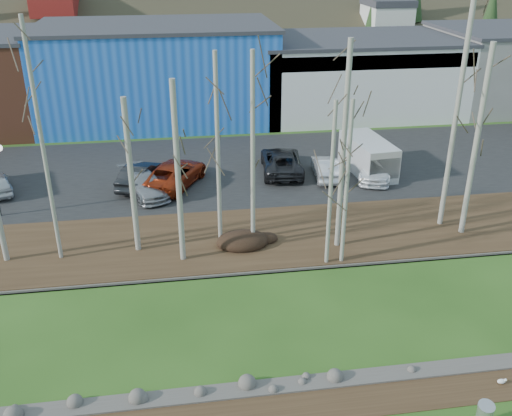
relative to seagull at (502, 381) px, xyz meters
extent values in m
cube|color=#382616|center=(-6.25, 0.08, -0.14)|extent=(80.00, 1.80, 0.03)
cube|color=#382616|center=(-6.25, 12.48, -0.08)|extent=(80.00, 7.00, 0.15)
cube|color=black|center=(-6.25, 22.98, -0.08)|extent=(80.00, 14.00, 0.14)
cube|color=blue|center=(-12.25, 36.98, 3.85)|extent=(20.00, 12.00, 8.00)
cube|color=#333338|center=(-12.25, 36.98, 8.00)|extent=(20.40, 12.24, 0.30)
cube|color=silver|center=(5.75, 36.98, 3.10)|extent=(18.00, 12.00, 6.50)
cube|color=#333338|center=(5.75, 36.98, 6.50)|extent=(18.36, 12.24, 0.30)
cube|color=navy|center=(5.75, 31.08, 5.45)|extent=(17.64, 0.20, 1.20)
cube|color=slate|center=(21.75, 36.98, 3.35)|extent=(14.00, 12.00, 7.00)
cylinder|color=gold|center=(-0.04, -0.02, -0.11)|extent=(0.01, 0.01, 0.09)
cylinder|color=gold|center=(-0.04, 0.03, -0.11)|extent=(0.01, 0.01, 0.09)
ellipsoid|color=white|center=(-0.01, 0.00, -0.01)|extent=(0.32, 0.18, 0.18)
cube|color=gray|center=(-0.01, 0.00, 0.03)|extent=(0.21, 0.14, 0.02)
sphere|color=white|center=(0.12, -0.03, 0.07)|extent=(0.10, 0.10, 0.10)
cone|color=gold|center=(0.18, -0.05, 0.07)|extent=(0.06, 0.04, 0.03)
ellipsoid|color=black|center=(-8.03, 11.63, 0.27)|extent=(2.75, 1.94, 0.54)
cylinder|color=#A3A194|center=(-17.30, 11.73, 5.88)|extent=(0.20, 0.20, 11.77)
cylinder|color=#A3A194|center=(-13.45, 12.00, 4.01)|extent=(0.28, 0.28, 8.03)
cylinder|color=#A3A194|center=(-9.15, 12.03, 5.01)|extent=(0.22, 0.22, 10.02)
cylinder|color=#A3A194|center=(-11.18, 10.66, 4.54)|extent=(0.27, 0.27, 9.08)
cylinder|color=#A3A194|center=(-7.45, 11.74, 5.03)|extent=(0.23, 0.23, 10.07)
cylinder|color=#A3A194|center=(-4.10, 9.28, 4.11)|extent=(0.20, 0.20, 8.23)
cylinder|color=#A3A194|center=(-3.10, 10.90, 5.30)|extent=(0.26, 0.26, 10.61)
cylinder|color=#A3A194|center=(4.10, 11.32, 5.10)|extent=(0.29, 0.29, 10.20)
cylinder|color=#A3A194|center=(3.39, 12.47, 6.50)|extent=(0.27, 0.27, 13.01)
cylinder|color=#A3A194|center=(-3.33, 9.28, 4.11)|extent=(0.20, 0.20, 8.23)
imported|color=black|center=(-13.61, 20.58, 0.74)|extent=(3.06, 4.86, 1.51)
imported|color=maroon|center=(-11.38, 20.38, 0.79)|extent=(4.99, 6.34, 1.60)
imported|color=gray|center=(-13.31, 19.17, 0.71)|extent=(3.80, 5.33, 1.43)
imported|color=silver|center=(-1.26, 20.20, 0.69)|extent=(1.88, 4.35, 1.39)
imported|color=black|center=(-4.01, 21.62, 0.78)|extent=(3.21, 5.96, 1.59)
imported|color=white|center=(2.04, 19.77, 0.71)|extent=(3.60, 5.36, 1.44)
cube|color=white|center=(1.86, 20.82, 1.15)|extent=(2.72, 5.48, 2.31)
cube|color=black|center=(2.07, 18.74, 1.15)|extent=(2.19, 1.30, 1.43)
camera|label=1|loc=(-11.28, -14.57, 14.55)|focal=40.00mm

